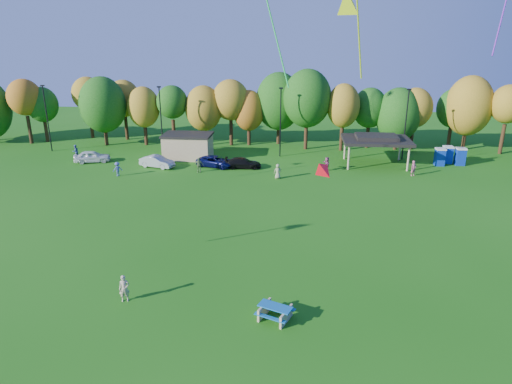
# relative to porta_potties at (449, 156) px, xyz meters

# --- Properties ---
(ground) EXTENTS (160.00, 160.00, 0.00)m
(ground) POSITION_rel_porta_potties_xyz_m (-23.30, -38.02, -1.10)
(ground) COLOR #19600F
(ground) RESTS_ON ground
(tree_line) EXTENTS (93.57, 10.55, 11.15)m
(tree_line) POSITION_rel_porta_potties_xyz_m (-24.33, 7.49, 4.82)
(tree_line) COLOR black
(tree_line) RESTS_ON ground
(lamp_posts) EXTENTS (64.50, 0.25, 9.09)m
(lamp_posts) POSITION_rel_porta_potties_xyz_m (-21.30, 1.98, 3.80)
(lamp_posts) COLOR black
(lamp_posts) RESTS_ON ground
(utility_building) EXTENTS (6.30, 4.30, 3.25)m
(utility_building) POSITION_rel_porta_potties_xyz_m (-33.30, -0.02, 0.54)
(utility_building) COLOR tan
(utility_building) RESTS_ON ground
(pavilion) EXTENTS (8.20, 6.20, 3.77)m
(pavilion) POSITION_rel_porta_potties_xyz_m (-9.30, -1.02, 2.13)
(pavilion) COLOR tan
(pavilion) RESTS_ON ground
(porta_potties) EXTENTS (3.75, 2.37, 2.18)m
(porta_potties) POSITION_rel_porta_potties_xyz_m (0.00, 0.00, 0.00)
(porta_potties) COLOR #0C2D9C
(porta_potties) RESTS_ON ground
(picnic_table) EXTENTS (2.40, 2.22, 0.84)m
(picnic_table) POSITION_rel_porta_potties_xyz_m (-19.95, -34.99, -0.61)
(picnic_table) COLOR tan
(picnic_table) RESTS_ON ground
(kite_flyer) EXTENTS (0.72, 0.58, 1.72)m
(kite_flyer) POSITION_rel_porta_potties_xyz_m (-29.22, -33.98, -0.24)
(kite_flyer) COLOR tan
(kite_flyer) RESTS_ON ground
(car_a) EXTENTS (4.78, 3.08, 1.51)m
(car_a) POSITION_rel_porta_potties_xyz_m (-45.05, -3.20, -0.34)
(car_a) COLOR white
(car_a) RESTS_ON ground
(car_b) EXTENTS (4.62, 2.72, 1.44)m
(car_b) POSITION_rel_porta_potties_xyz_m (-36.09, -4.73, -0.38)
(car_b) COLOR #ADADB3
(car_b) RESTS_ON ground
(car_c) EXTENTS (5.22, 3.49, 1.33)m
(car_c) POSITION_rel_porta_potties_xyz_m (-28.96, -3.81, -0.43)
(car_c) COLOR #0B1047
(car_c) RESTS_ON ground
(car_d) EXTENTS (4.52, 2.09, 1.28)m
(car_d) POSITION_rel_porta_potties_xyz_m (-25.54, -4.08, -0.46)
(car_d) COLOR black
(car_d) RESTS_ON ground
(far_person_0) EXTENTS (0.89, 0.64, 1.70)m
(far_person_0) POSITION_rel_porta_potties_xyz_m (-21.11, -7.98, -0.25)
(far_person_0) COLOR #949B6A
(far_person_0) RESTS_ON ground
(far_person_1) EXTENTS (1.23, 1.13, 1.65)m
(far_person_1) POSITION_rel_porta_potties_xyz_m (-39.55, -8.69, -0.27)
(far_person_1) COLOR #4C56A7
(far_person_1) RESTS_ON ground
(far_person_2) EXTENTS (1.00, 1.07, 1.76)m
(far_person_2) POSITION_rel_porta_potties_xyz_m (-48.19, -1.27, -0.22)
(far_person_2) COLOR #445996
(far_person_2) RESTS_ON ground
(far_person_3) EXTENTS (0.77, 0.67, 1.79)m
(far_person_3) POSITION_rel_porta_potties_xyz_m (-5.57, -5.42, -0.20)
(far_person_3) COLOR #BE5A78
(far_person_3) RESTS_ON ground
(far_person_4) EXTENTS (0.97, 1.63, 1.68)m
(far_person_4) POSITION_rel_porta_potties_xyz_m (-15.41, -4.21, -0.26)
(far_person_4) COLOR #883861
(far_person_4) RESTS_ON ground
(far_person_5) EXTENTS (1.07, 0.52, 1.77)m
(far_person_5) POSITION_rel_porta_potties_xyz_m (-30.55, -6.32, -0.21)
(far_person_5) COLOR #637F4E
(far_person_5) RESTS_ON ground
(kite_2) EXTENTS (2.41, 3.48, 5.67)m
(kite_2) POSITION_rel_porta_potties_xyz_m (-16.13, -26.67, 16.34)
(kite_2) COLOR #B3CF15
(kite_14) EXTENTS (1.42, 1.53, 1.24)m
(kite_14) POSITION_rel_porta_potties_xyz_m (-17.77, -35.93, 8.27)
(kite_14) COLOR #FF0E1F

